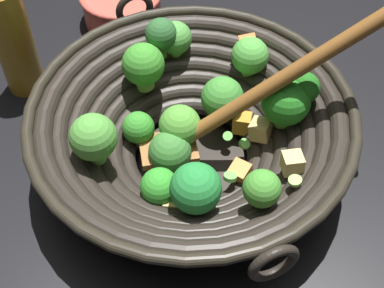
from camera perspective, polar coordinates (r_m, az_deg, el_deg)
ground_plane at (r=0.74m, az=-0.04°, el=-1.94°), size 4.00×4.00×0.00m
wok at (r=0.69m, az=0.06°, el=1.55°), size 0.39×0.39×0.23m
cooking_oil_bottle at (r=0.81m, az=-17.46°, el=10.18°), size 0.05×0.05×0.22m
prep_bowl at (r=0.93m, az=-7.01°, el=13.63°), size 0.13×0.13×0.05m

